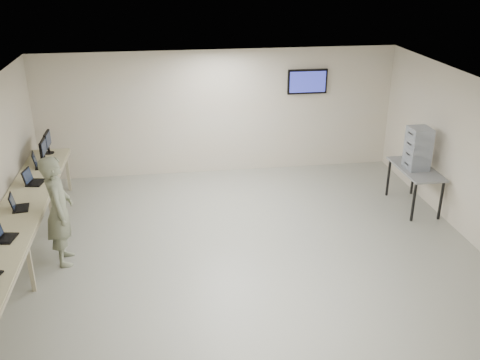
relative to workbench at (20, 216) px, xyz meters
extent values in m
cube|color=gray|center=(3.59, 0.00, -0.83)|extent=(8.00, 7.00, 0.01)
cube|color=white|center=(3.59, 0.00, 1.97)|extent=(8.00, 7.00, 0.01)
cube|color=beige|center=(3.59, 3.50, 0.57)|extent=(8.00, 0.01, 2.80)
cube|color=beige|center=(3.59, -3.50, 0.57)|extent=(8.00, 0.01, 2.80)
cube|color=beige|center=(7.59, 0.00, 0.57)|extent=(0.01, 7.00, 2.80)
cube|color=black|center=(5.59, 3.48, 1.22)|extent=(0.15, 0.04, 0.15)
cube|color=black|center=(5.59, 3.44, 1.22)|extent=(0.90, 0.06, 0.55)
cube|color=navy|center=(5.59, 3.40, 1.22)|extent=(0.82, 0.01, 0.47)
cube|color=#CBBE8D|center=(-0.01, 0.00, 0.05)|extent=(0.75, 6.00, 0.04)
cube|color=tan|center=(0.36, 0.00, 0.02)|extent=(0.02, 6.00, 0.06)
cube|color=tan|center=(0.29, -0.90, -0.40)|extent=(0.06, 0.06, 0.86)
cube|color=tan|center=(-0.31, 0.90, -0.40)|extent=(0.06, 0.06, 0.86)
cube|color=tan|center=(0.29, 0.90, -0.40)|extent=(0.06, 0.06, 0.86)
cube|color=tan|center=(-0.31, 2.85, -0.40)|extent=(0.06, 0.06, 0.86)
cube|color=tan|center=(0.29, 2.85, -0.40)|extent=(0.06, 0.06, 0.86)
cube|color=black|center=(0.02, -0.88, 0.08)|extent=(0.29, 0.37, 0.02)
cube|color=black|center=(0.00, 0.13, 0.08)|extent=(0.28, 0.36, 0.02)
cube|color=black|center=(-0.12, 0.13, 0.21)|extent=(0.11, 0.32, 0.24)
cube|color=#161F34|center=(-0.10, 0.13, 0.21)|extent=(0.08, 0.28, 0.20)
cube|color=black|center=(0.03, 1.17, 0.08)|extent=(0.31, 0.39, 0.02)
cube|color=black|center=(-0.10, 1.17, 0.22)|extent=(0.12, 0.34, 0.25)
cube|color=#161F34|center=(-0.08, 1.17, 0.22)|extent=(0.10, 0.30, 0.21)
cube|color=black|center=(-0.01, 2.00, 0.08)|extent=(0.32, 0.40, 0.02)
cube|color=black|center=(-0.14, 2.00, 0.23)|extent=(0.13, 0.35, 0.26)
cube|color=#161F34|center=(-0.12, 2.00, 0.23)|extent=(0.10, 0.31, 0.22)
cylinder|color=black|center=(-0.01, 2.27, 0.08)|extent=(0.19, 0.19, 0.01)
cube|color=black|center=(-0.01, 2.27, 0.17)|extent=(0.04, 0.03, 0.16)
cube|color=black|center=(-0.01, 2.27, 0.36)|extent=(0.05, 0.44, 0.29)
cube|color=#161F34|center=(0.01, 2.27, 0.36)|extent=(0.00, 0.40, 0.25)
cylinder|color=black|center=(-0.01, 2.75, 0.08)|extent=(0.20, 0.20, 0.02)
cube|color=black|center=(-0.01, 2.75, 0.17)|extent=(0.04, 0.03, 0.16)
cube|color=black|center=(-0.01, 2.75, 0.37)|extent=(0.05, 0.45, 0.30)
cube|color=#161F34|center=(0.02, 2.75, 0.37)|extent=(0.00, 0.41, 0.26)
imported|color=gray|center=(0.63, -0.09, 0.10)|extent=(0.53, 0.73, 1.85)
cube|color=gray|center=(7.19, 1.02, -0.01)|extent=(0.65, 1.39, 0.04)
cube|color=black|center=(6.91, 0.43, -0.43)|extent=(0.04, 0.04, 0.80)
cube|color=black|center=(6.91, 1.61, -0.43)|extent=(0.04, 0.04, 0.80)
cube|color=black|center=(7.46, 0.43, -0.43)|extent=(0.04, 0.04, 0.80)
cube|color=black|center=(7.46, 1.61, -0.43)|extent=(0.04, 0.04, 0.80)
cube|color=#919BAA|center=(7.17, 1.02, 0.11)|extent=(0.39, 0.43, 0.21)
cube|color=#919BAA|center=(7.17, 1.02, 0.31)|extent=(0.39, 0.43, 0.21)
cube|color=#919BAA|center=(7.17, 1.02, 0.52)|extent=(0.39, 0.43, 0.21)
cube|color=#919BAA|center=(7.17, 1.02, 0.73)|extent=(0.39, 0.43, 0.21)
camera|label=1|loc=(2.37, -8.05, 3.88)|focal=40.00mm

